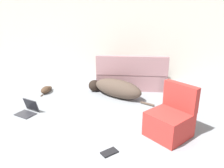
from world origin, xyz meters
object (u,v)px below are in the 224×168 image
at_px(cat, 46,90).
at_px(book_black, 109,152).
at_px(couch, 131,76).
at_px(side_chair, 171,119).
at_px(dog, 115,88).
at_px(laptop_open, 29,109).

bearing_deg(cat, book_black, -133.99).
relative_size(couch, side_chair, 2.05).
relative_size(dog, cat, 3.19).
xyz_separation_m(book_black, side_chair, (0.94, 0.56, 0.26)).
bearing_deg(side_chair, couch, 150.38).
height_order(dog, side_chair, side_chair).
height_order(couch, book_black, couch).
bearing_deg(couch, side_chair, 105.43).
height_order(laptop_open, book_black, laptop_open).
distance_m(cat, book_black, 2.84).
bearing_deg(book_black, cat, 128.11).
bearing_deg(side_chair, book_black, -103.50).
distance_m(book_black, side_chair, 1.12).
distance_m(dog, side_chair, 1.85).
xyz_separation_m(couch, book_black, (-0.32, -2.87, -0.26)).
relative_size(couch, cat, 3.48).
bearing_deg(couch, laptop_open, 41.09).
bearing_deg(couch, book_black, 84.14).
relative_size(cat, laptop_open, 1.08).
height_order(couch, laptop_open, couch).
height_order(couch, side_chair, couch).
bearing_deg(dog, side_chair, 152.95).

